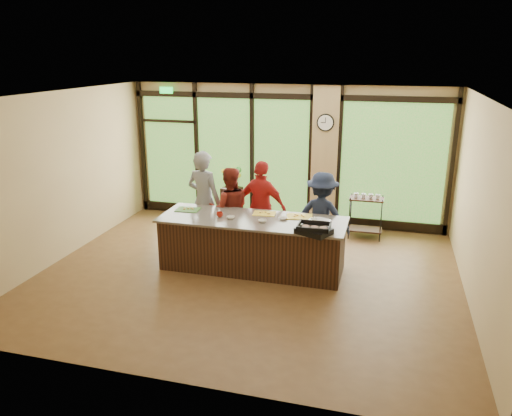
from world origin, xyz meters
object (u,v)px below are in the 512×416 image
Objects in this scene: island_base at (252,245)px; cook_left at (204,200)px; roasting_pan at (314,231)px; cook_right at (322,216)px; bar_cart at (366,211)px; flower_stand at (232,204)px.

island_base is 1.62× the size of cook_left.
roasting_pan is (1.13, -0.46, 0.52)m from island_base.
cook_right is at bearing 116.69° from roasting_pan.
roasting_pan is at bearing 165.88° from cook_left.
island_base is at bearing -177.77° from roasting_pan.
roasting_pan is at bearing -104.78° from bar_cart.
roasting_pan reaches higher than island_base.
cook_right reaches higher than island_base.
cook_left is 2.06× the size of bar_cart.
island_base is 1.39m from cook_right.
cook_left reaches higher than roasting_pan.
roasting_pan is at bearing -22.28° from island_base.
cook_left reaches higher than flower_stand.
bar_cart is (2.97, -0.37, 0.18)m from flower_stand.
bar_cart is at bearing -110.33° from cook_right.
cook_left is at bearing 177.48° from roasting_pan.
cook_right reaches higher than bar_cart.
cook_left is (-1.14, 0.70, 0.51)m from island_base.
flower_stand is (-0.02, 1.75, -0.58)m from cook_left.
roasting_pan is (0.05, -1.26, 0.16)m from cook_right.
cook_right reaches higher than flower_stand.
bar_cart is (2.95, 1.39, -0.40)m from cook_left.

